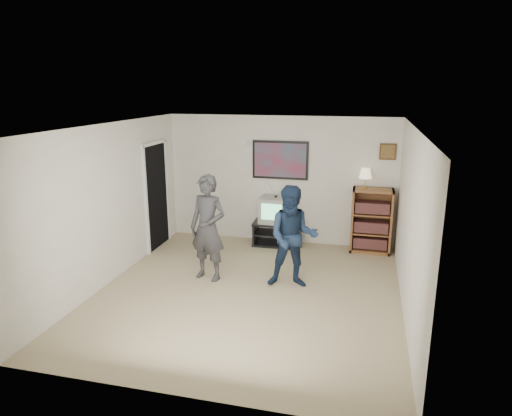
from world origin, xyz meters
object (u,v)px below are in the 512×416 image
at_px(crt_television, 276,210).
at_px(person_short, 293,237).
at_px(bookshelf, 371,221).
at_px(media_stand, 277,233).
at_px(person_tall, 208,228).

height_order(crt_television, person_short, person_short).
relative_size(crt_television, person_short, 0.37).
distance_m(bookshelf, person_short, 2.23).
bearing_deg(media_stand, bookshelf, -0.19).
height_order(person_tall, person_short, person_tall).
height_order(media_stand, person_short, person_short).
height_order(media_stand, person_tall, person_tall).
bearing_deg(bookshelf, crt_television, -178.43).
bearing_deg(person_short, bookshelf, 49.17).
distance_m(media_stand, person_short, 2.01).
bearing_deg(person_short, person_tall, 172.64).
xyz_separation_m(media_stand, crt_television, (-0.04, -0.00, 0.48)).
distance_m(person_tall, person_short, 1.37).
height_order(bookshelf, person_short, person_short).
distance_m(crt_television, bookshelf, 1.82).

